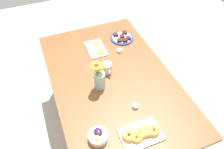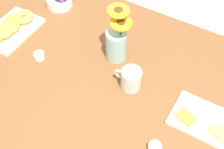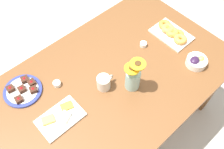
# 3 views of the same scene
# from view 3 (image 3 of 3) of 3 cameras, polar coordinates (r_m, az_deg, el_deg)

# --- Properties ---
(ground_plane) EXTENTS (6.00, 6.00, 0.00)m
(ground_plane) POSITION_cam_3_polar(r_m,az_deg,el_deg) (2.25, 0.00, -11.18)
(ground_plane) COLOR #B7B2A8
(dining_table) EXTENTS (1.60, 1.00, 0.74)m
(dining_table) POSITION_cam_3_polar(r_m,az_deg,el_deg) (1.67, 0.00, -2.41)
(dining_table) COLOR brown
(dining_table) RESTS_ON ground_plane
(coffee_mug) EXTENTS (0.12, 0.08, 0.09)m
(coffee_mug) POSITION_cam_3_polar(r_m,az_deg,el_deg) (1.52, -1.90, -1.81)
(coffee_mug) COLOR beige
(coffee_mug) RESTS_ON dining_table
(grape_bowl) EXTENTS (0.13, 0.13, 0.07)m
(grape_bowl) POSITION_cam_3_polar(r_m,az_deg,el_deg) (1.73, 18.72, 2.87)
(grape_bowl) COLOR white
(grape_bowl) RESTS_ON dining_table
(cheese_platter) EXTENTS (0.26, 0.17, 0.03)m
(cheese_platter) POSITION_cam_3_polar(r_m,az_deg,el_deg) (1.48, -11.77, -9.59)
(cheese_platter) COLOR white
(cheese_platter) RESTS_ON dining_table
(croissant_platter) EXTENTS (0.19, 0.29, 0.05)m
(croissant_platter) POSITION_cam_3_polar(r_m,az_deg,el_deg) (1.86, 13.57, 9.31)
(croissant_platter) COLOR white
(croissant_platter) RESTS_ON dining_table
(jam_cup_honey) EXTENTS (0.05, 0.05, 0.03)m
(jam_cup_honey) POSITION_cam_3_polar(r_m,az_deg,el_deg) (1.76, 7.17, 6.89)
(jam_cup_honey) COLOR white
(jam_cup_honey) RESTS_ON dining_table
(jam_cup_berry) EXTENTS (0.05, 0.05, 0.03)m
(jam_cup_berry) POSITION_cam_3_polar(r_m,az_deg,el_deg) (1.59, -12.48, -2.05)
(jam_cup_berry) COLOR white
(jam_cup_berry) RESTS_ON dining_table
(dessert_plate) EXTENTS (0.24, 0.24, 0.05)m
(dessert_plate) POSITION_cam_3_polar(r_m,az_deg,el_deg) (1.63, -19.68, -3.41)
(dessert_plate) COLOR navy
(dessert_plate) RESTS_ON dining_table
(flower_vase) EXTENTS (0.11, 0.11, 0.26)m
(flower_vase) POSITION_cam_3_polar(r_m,az_deg,el_deg) (1.50, 4.80, -0.82)
(flower_vase) COLOR #99C1B7
(flower_vase) RESTS_ON dining_table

